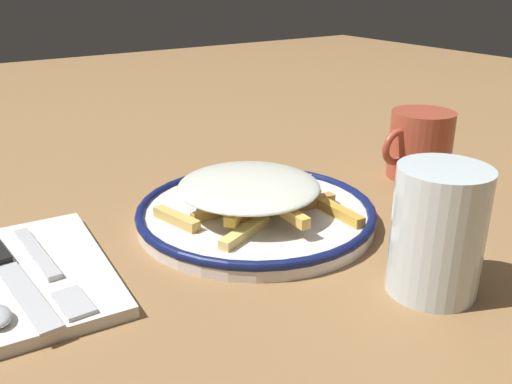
{
  "coord_description": "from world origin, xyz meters",
  "views": [
    {
      "loc": [
        0.3,
        0.45,
        0.25
      ],
      "look_at": [
        0.0,
        0.0,
        0.03
      ],
      "focal_mm": 38.87,
      "sensor_mm": 36.0,
      "label": 1
    }
  ],
  "objects_px": {
    "coffee_mug": "(422,145)",
    "fork": "(48,268)",
    "napkin": "(12,279)",
    "knife": "(4,262)",
    "fries_heap": "(253,191)",
    "plate": "(256,213)",
    "water_glass": "(438,231)"
  },
  "relations": [
    {
      "from": "coffee_mug",
      "to": "fork",
      "type": "bearing_deg",
      "value": -0.28
    },
    {
      "from": "napkin",
      "to": "knife",
      "type": "distance_m",
      "value": 0.02
    },
    {
      "from": "napkin",
      "to": "fries_heap",
      "type": "bearing_deg",
      "value": 177.54
    },
    {
      "from": "plate",
      "to": "knife",
      "type": "distance_m",
      "value": 0.25
    },
    {
      "from": "water_glass",
      "to": "fork",
      "type": "bearing_deg",
      "value": -35.98
    },
    {
      "from": "plate",
      "to": "water_glass",
      "type": "distance_m",
      "value": 0.21
    },
    {
      "from": "fork",
      "to": "coffee_mug",
      "type": "distance_m",
      "value": 0.47
    },
    {
      "from": "coffee_mug",
      "to": "fries_heap",
      "type": "bearing_deg",
      "value": -0.92
    },
    {
      "from": "plate",
      "to": "fries_heap",
      "type": "relative_size",
      "value": 1.31
    },
    {
      "from": "water_glass",
      "to": "coffee_mug",
      "type": "bearing_deg",
      "value": -137.11
    },
    {
      "from": "fries_heap",
      "to": "fork",
      "type": "bearing_deg",
      "value": 0.48
    },
    {
      "from": "fork",
      "to": "coffee_mug",
      "type": "relative_size",
      "value": 1.64
    },
    {
      "from": "fork",
      "to": "water_glass",
      "type": "relative_size",
      "value": 1.61
    },
    {
      "from": "napkin",
      "to": "knife",
      "type": "bearing_deg",
      "value": -85.81
    },
    {
      "from": "fries_heap",
      "to": "napkin",
      "type": "bearing_deg",
      "value": -2.46
    },
    {
      "from": "knife",
      "to": "water_glass",
      "type": "xyz_separation_m",
      "value": [
        -0.3,
        0.22,
        0.04
      ]
    },
    {
      "from": "napkin",
      "to": "knife",
      "type": "height_order",
      "value": "knife"
    },
    {
      "from": "fork",
      "to": "napkin",
      "type": "bearing_deg",
      "value": -23.21
    },
    {
      "from": "plate",
      "to": "fork",
      "type": "bearing_deg",
      "value": 0.48
    },
    {
      "from": "napkin",
      "to": "coffee_mug",
      "type": "height_order",
      "value": "coffee_mug"
    },
    {
      "from": "plate",
      "to": "fries_heap",
      "type": "xyz_separation_m",
      "value": [
        0.0,
        0.0,
        0.03
      ]
    },
    {
      "from": "plate",
      "to": "fork",
      "type": "distance_m",
      "value": 0.22
    },
    {
      "from": "napkin",
      "to": "knife",
      "type": "xyz_separation_m",
      "value": [
        0.0,
        -0.02,
        0.01
      ]
    },
    {
      "from": "knife",
      "to": "fries_heap",
      "type": "bearing_deg",
      "value": 173.16
    },
    {
      "from": "fork",
      "to": "coffee_mug",
      "type": "height_order",
      "value": "coffee_mug"
    },
    {
      "from": "fork",
      "to": "fries_heap",
      "type": "bearing_deg",
      "value": -179.52
    },
    {
      "from": "fries_heap",
      "to": "water_glass",
      "type": "relative_size",
      "value": 1.78
    },
    {
      "from": "knife",
      "to": "coffee_mug",
      "type": "bearing_deg",
      "value": 176.18
    },
    {
      "from": "napkin",
      "to": "plate",
      "type": "bearing_deg",
      "value": 177.58
    },
    {
      "from": "fries_heap",
      "to": "water_glass",
      "type": "distance_m",
      "value": 0.2
    },
    {
      "from": "fork",
      "to": "water_glass",
      "type": "bearing_deg",
      "value": 144.02
    },
    {
      "from": "plate",
      "to": "fries_heap",
      "type": "distance_m",
      "value": 0.03
    }
  ]
}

